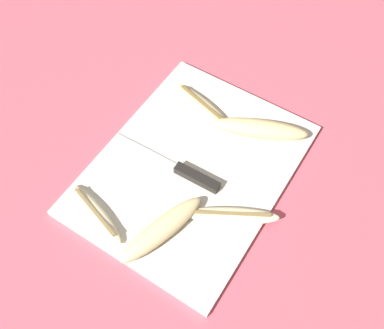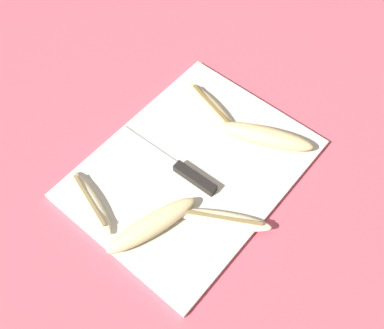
% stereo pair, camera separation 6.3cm
% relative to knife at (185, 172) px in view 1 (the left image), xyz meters
% --- Properties ---
extents(ground_plane, '(4.00, 4.00, 0.00)m').
position_rel_knife_xyz_m(ground_plane, '(0.02, -0.00, -0.02)').
color(ground_plane, '#C65160').
extents(cutting_board, '(0.47, 0.36, 0.01)m').
position_rel_knife_xyz_m(cutting_board, '(0.02, -0.00, -0.01)').
color(cutting_board, beige).
rests_on(cutting_board, ground_plane).
extents(knife, '(0.03, 0.25, 0.02)m').
position_rel_knife_xyz_m(knife, '(0.00, 0.00, 0.00)').
color(knife, black).
rests_on(knife, cutting_board).
extents(banana_spotted_left, '(0.12, 0.20, 0.04)m').
position_rel_knife_xyz_m(banana_spotted_left, '(0.17, -0.08, 0.01)').
color(banana_spotted_left, '#DBC684').
rests_on(banana_spotted_left, cutting_board).
extents(banana_mellow_near, '(0.08, 0.17, 0.02)m').
position_rel_knife_xyz_m(banana_mellow_near, '(0.16, 0.06, 0.00)').
color(banana_mellow_near, beige).
rests_on(banana_mellow_near, cutting_board).
extents(banana_bright_far, '(0.08, 0.16, 0.02)m').
position_rel_knife_xyz_m(banana_bright_far, '(-0.17, 0.09, 0.00)').
color(banana_bright_far, beige).
rests_on(banana_bright_far, cutting_board).
extents(banana_ripe_center, '(0.20, 0.09, 0.03)m').
position_rel_knife_xyz_m(banana_ripe_center, '(-0.13, -0.03, 0.01)').
color(banana_ripe_center, beige).
rests_on(banana_ripe_center, cutting_board).
extents(banana_pale_long, '(0.12, 0.18, 0.02)m').
position_rel_knife_xyz_m(banana_pale_long, '(-0.03, -0.13, 0.00)').
color(banana_pale_long, beige).
rests_on(banana_pale_long, cutting_board).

